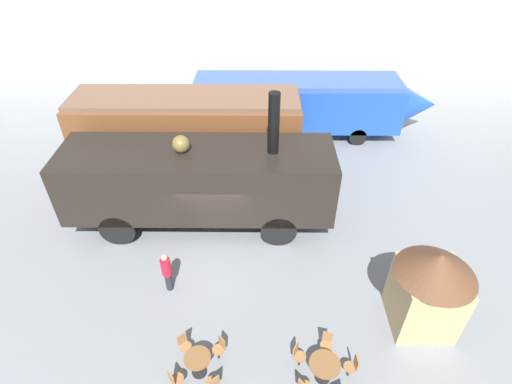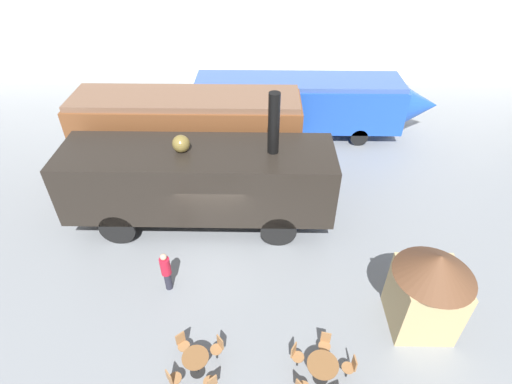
{
  "view_description": "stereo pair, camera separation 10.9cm",
  "coord_description": "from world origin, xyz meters",
  "px_view_note": "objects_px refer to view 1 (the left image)",
  "views": [
    {
      "loc": [
        1.7,
        -11.28,
        11.08
      ],
      "look_at": [
        1.6,
        1.0,
        1.6
      ],
      "focal_mm": 28.0,
      "sensor_mm": 36.0,
      "label": 1
    },
    {
      "loc": [
        1.81,
        -11.28,
        11.08
      ],
      "look_at": [
        1.6,
        1.0,
        1.6
      ],
      "focal_mm": 28.0,
      "sensor_mm": 36.0,
      "label": 2
    }
  ],
  "objects_px": {
    "streamlined_locomotive": "(310,103)",
    "passenger_coach_wooden": "(188,130)",
    "cafe_table_near": "(324,367)",
    "ticket_kiosk": "(430,286)",
    "steam_locomotive": "(199,179)",
    "visitor_person": "(167,271)",
    "cafe_table_mid": "(198,361)"
  },
  "relations": [
    {
      "from": "steam_locomotive",
      "to": "cafe_table_near",
      "type": "xyz_separation_m",
      "value": [
        4.12,
        -6.62,
        -1.56
      ]
    },
    {
      "from": "steam_locomotive",
      "to": "cafe_table_mid",
      "type": "distance_m",
      "value": 6.71
    },
    {
      "from": "ticket_kiosk",
      "to": "cafe_table_near",
      "type": "bearing_deg",
      "value": -149.39
    },
    {
      "from": "passenger_coach_wooden",
      "to": "visitor_person",
      "type": "height_order",
      "value": "passenger_coach_wooden"
    },
    {
      "from": "cafe_table_mid",
      "to": "passenger_coach_wooden",
      "type": "bearing_deg",
      "value": 98.69
    },
    {
      "from": "steam_locomotive",
      "to": "ticket_kiosk",
      "type": "bearing_deg",
      "value": -32.55
    },
    {
      "from": "steam_locomotive",
      "to": "ticket_kiosk",
      "type": "distance_m",
      "value": 8.75
    },
    {
      "from": "streamlined_locomotive",
      "to": "passenger_coach_wooden",
      "type": "distance_m",
      "value": 7.21
    },
    {
      "from": "cafe_table_near",
      "to": "streamlined_locomotive",
      "type": "bearing_deg",
      "value": 86.37
    },
    {
      "from": "cafe_table_mid",
      "to": "cafe_table_near",
      "type": "bearing_deg",
      "value": -2.1
    },
    {
      "from": "cafe_table_mid",
      "to": "ticket_kiosk",
      "type": "distance_m",
      "value": 7.07
    },
    {
      "from": "passenger_coach_wooden",
      "to": "steam_locomotive",
      "type": "relative_size",
      "value": 0.97
    },
    {
      "from": "ticket_kiosk",
      "to": "steam_locomotive",
      "type": "bearing_deg",
      "value": 147.45
    },
    {
      "from": "streamlined_locomotive",
      "to": "cafe_table_mid",
      "type": "distance_m",
      "value": 14.68
    },
    {
      "from": "visitor_person",
      "to": "cafe_table_near",
      "type": "bearing_deg",
      "value": -32.56
    },
    {
      "from": "steam_locomotive",
      "to": "visitor_person",
      "type": "xyz_separation_m",
      "value": [
        -0.76,
        -3.51,
        -1.25
      ]
    },
    {
      "from": "visitor_person",
      "to": "ticket_kiosk",
      "type": "bearing_deg",
      "value": -8.38
    },
    {
      "from": "streamlined_locomotive",
      "to": "visitor_person",
      "type": "height_order",
      "value": "streamlined_locomotive"
    },
    {
      "from": "streamlined_locomotive",
      "to": "passenger_coach_wooden",
      "type": "bearing_deg",
      "value": -145.22
    },
    {
      "from": "streamlined_locomotive",
      "to": "steam_locomotive",
      "type": "relative_size",
      "value": 1.26
    },
    {
      "from": "visitor_person",
      "to": "ticket_kiosk",
      "type": "height_order",
      "value": "ticket_kiosk"
    },
    {
      "from": "cafe_table_near",
      "to": "visitor_person",
      "type": "distance_m",
      "value": 5.8
    },
    {
      "from": "visitor_person",
      "to": "steam_locomotive",
      "type": "bearing_deg",
      "value": 77.79
    },
    {
      "from": "cafe_table_near",
      "to": "ticket_kiosk",
      "type": "height_order",
      "value": "ticket_kiosk"
    },
    {
      "from": "passenger_coach_wooden",
      "to": "cafe_table_near",
      "type": "height_order",
      "value": "passenger_coach_wooden"
    },
    {
      "from": "streamlined_locomotive",
      "to": "passenger_coach_wooden",
      "type": "xyz_separation_m",
      "value": [
        -5.9,
        -4.1,
        0.57
      ]
    },
    {
      "from": "streamlined_locomotive",
      "to": "steam_locomotive",
      "type": "distance_m",
      "value": 8.99
    },
    {
      "from": "passenger_coach_wooden",
      "to": "steam_locomotive",
      "type": "xyz_separation_m",
      "value": [
        0.89,
        -3.36,
        -0.27
      ]
    },
    {
      "from": "streamlined_locomotive",
      "to": "ticket_kiosk",
      "type": "height_order",
      "value": "streamlined_locomotive"
    },
    {
      "from": "passenger_coach_wooden",
      "to": "cafe_table_near",
      "type": "xyz_separation_m",
      "value": [
        5.01,
        -9.98,
        -1.83
      ]
    },
    {
      "from": "streamlined_locomotive",
      "to": "cafe_table_mid",
      "type": "relative_size",
      "value": 16.93
    },
    {
      "from": "passenger_coach_wooden",
      "to": "ticket_kiosk",
      "type": "relative_size",
      "value": 3.29
    }
  ]
}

